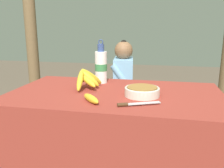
# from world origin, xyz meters

# --- Properties ---
(market_counter) EXTENTS (1.33, 0.77, 0.76)m
(market_counter) POSITION_xyz_m (0.00, 0.00, 0.38)
(market_counter) COLOR maroon
(market_counter) RESTS_ON ground_plane
(banana_bunch_ripe) EXTENTS (0.16, 0.28, 0.15)m
(banana_bunch_ripe) POSITION_xyz_m (-0.20, 0.06, 0.83)
(banana_bunch_ripe) COLOR #4C381E
(banana_bunch_ripe) RESTS_ON market_counter
(serving_bowl) EXTENTS (0.21, 0.21, 0.06)m
(serving_bowl) POSITION_xyz_m (0.17, -0.05, 0.79)
(serving_bowl) COLOR silver
(serving_bowl) RESTS_ON market_counter
(water_bottle) EXTENTS (0.09, 0.09, 0.32)m
(water_bottle) POSITION_xyz_m (-0.15, 0.24, 0.89)
(water_bottle) COLOR white
(water_bottle) RESTS_ON market_counter
(loose_banana_front) EXTENTS (0.14, 0.15, 0.04)m
(loose_banana_front) POSITION_xyz_m (-0.09, -0.22, 0.78)
(loose_banana_front) COLOR gold
(loose_banana_front) RESTS_ON market_counter
(knife) EXTENTS (0.22, 0.12, 0.02)m
(knife) POSITION_xyz_m (0.14, -0.24, 0.77)
(knife) COLOR #BCBCC1
(knife) RESTS_ON market_counter
(wooden_bench) EXTENTS (1.36, 0.32, 0.39)m
(wooden_bench) POSITION_xyz_m (-0.16, 1.11, 0.32)
(wooden_bench) COLOR brown
(wooden_bench) RESTS_ON ground_plane
(seated_vendor) EXTENTS (0.43, 0.41, 1.03)m
(seated_vendor) POSITION_xyz_m (-0.16, 1.07, 0.59)
(seated_vendor) COLOR #232328
(seated_vendor) RESTS_ON ground_plane
(banana_bunch_green) EXTENTS (0.15, 0.25, 0.12)m
(banana_bunch_green) POSITION_xyz_m (-0.50, 1.12, 0.45)
(banana_bunch_green) COLOR #4C381E
(banana_bunch_green) RESTS_ON wooden_bench
(support_post_near) EXTENTS (0.14, 0.14, 2.30)m
(support_post_near) POSITION_xyz_m (-1.28, 1.26, 1.15)
(support_post_near) COLOR brown
(support_post_near) RESTS_ON ground_plane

